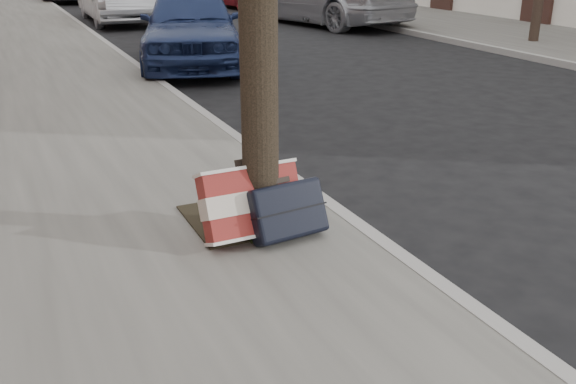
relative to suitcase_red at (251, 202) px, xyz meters
name	(u,v)px	position (x,y,z in m)	size (l,w,h in m)	color
ground	(551,245)	(2.08, -0.86, -0.39)	(120.00, 120.00, 0.00)	black
far_sidewalk	(372,11)	(9.88, 14.14, -0.33)	(4.00, 70.00, 0.12)	#66635C
dirt_patch	(244,217)	(0.08, 0.34, -0.27)	(0.85, 0.85, 0.01)	black
suitcase_red	(251,202)	(0.00, 0.00, 0.00)	(0.71, 0.20, 0.51)	maroon
suitcase_navy	(287,210)	(0.22, -0.12, -0.05)	(0.56, 0.18, 0.40)	black
car_near_front	(191,25)	(1.88, 7.53, 0.33)	(1.71, 4.25, 1.45)	navy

